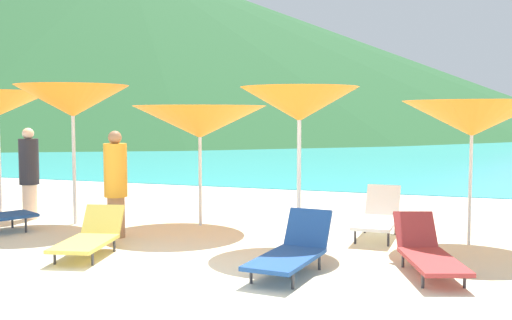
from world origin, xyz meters
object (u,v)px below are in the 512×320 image
Objects in this scene: umbrella_4 at (472,119)px; beachgoer_1 at (116,182)px; beachgoer_0 at (29,171)px; lounge_chair_4 at (90,237)px; lounge_chair_2 at (428,252)px; lounge_chair_6 at (378,216)px; lounge_chair_5 at (292,250)px; umbrella_2 at (200,122)px; umbrella_1 at (73,101)px; umbrella_3 at (299,104)px.

umbrella_4 is 1.31× the size of beachgoer_1.
beachgoer_0 is 2.53m from beachgoer_1.
lounge_chair_2 is at bearing -5.40° from lounge_chair_4.
lounge_chair_2 is 1.11× the size of lounge_chair_6.
umbrella_4 is at bearing 13.59° from lounge_chair_4.
beachgoer_1 reaches higher than lounge_chair_2.
lounge_chair_6 is at bearing 22.87° from lounge_chair_4.
lounge_chair_5 is at bearing -130.29° from umbrella_4.
lounge_chair_5 is at bearing -46.66° from umbrella_2.
beachgoer_1 is at bearing 92.70° from lounge_chair_4.
lounge_chair_4 is 1.34m from beachgoer_1.
beachgoer_1 is (-0.82, -1.33, -0.91)m from umbrella_2.
umbrella_1 is at bearing -156.78° from beachgoer_1.
umbrella_1 is 3.15m from lounge_chair_4.
lounge_chair_6 is (-0.86, 1.95, 0.07)m from lounge_chair_2.
umbrella_3 is at bearing 133.11° from lounge_chair_2.
umbrella_4 is 5.40m from beachgoer_1.
beachgoer_0 is at bearing 130.17° from lounge_chair_4.
umbrella_4 reaches higher than lounge_chair_5.
beachgoer_1 is (2.37, -0.89, -0.01)m from beachgoer_0.
lounge_chair_2 is 1.07× the size of lounge_chair_5.
umbrella_3 is at bearing -5.38° from umbrella_1.
lounge_chair_2 is at bearing 176.31° from beachgoer_0.
lounge_chair_4 is at bearing -101.42° from umbrella_2.
beachgoer_0 is at bearing -172.06° from umbrella_2.
beachgoer_0 reaches higher than lounge_chair_6.
lounge_chair_5 is (2.84, 0.01, 0.02)m from lounge_chair_4.
beachgoer_1 is at bearing 153.57° from lounge_chair_2.
lounge_chair_5 is 5.92m from beachgoer_0.
lounge_chair_5 is (-2.01, -2.37, -1.56)m from umbrella_4.
beachgoer_1 is (-3.83, -1.35, 0.54)m from lounge_chair_6.
lounge_chair_2 is 2.13m from lounge_chair_6.
umbrella_4 is 1.35× the size of lounge_chair_5.
umbrella_1 is at bearing -165.34° from umbrella_2.
umbrella_4 reaches higher than umbrella_2.
beachgoer_1 is at bearing -30.35° from umbrella_1.
lounge_chair_6 is (3.01, 0.02, -1.45)m from umbrella_2.
umbrella_1 is 1.57× the size of lounge_chair_6.
umbrella_3 is 5.35m from beachgoer_0.
umbrella_4 reaches higher than lounge_chair_2.
umbrella_3 is 1.38× the size of beachgoer_0.
umbrella_3 reaches higher than umbrella_2.
lounge_chair_5 is (0.33, -1.52, -1.77)m from umbrella_3.
umbrella_1 reaches higher than umbrella_2.
umbrella_3 is 1.39× the size of beachgoer_1.
umbrella_1 is at bearing -178.00° from beachgoer_0.
lounge_chair_5 reaches higher than lounge_chair_2.
beachgoer_1 is (-2.82, -0.38, -1.18)m from umbrella_3.
lounge_chair_2 is (3.87, -1.93, -1.52)m from umbrella_2.
beachgoer_1 is at bearing 165.68° from lounge_chair_5.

